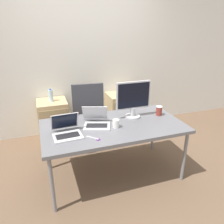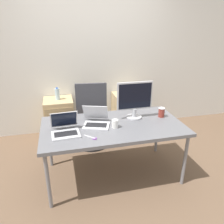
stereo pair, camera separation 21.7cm
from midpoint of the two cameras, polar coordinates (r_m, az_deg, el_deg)
name	(u,v)px [view 2 (the right image)]	position (r m, az deg, el deg)	size (l,w,h in m)	color
ground_plane	(113,174)	(3.03, 2.34, -15.84)	(14.00, 14.00, 0.00)	brown
wall_back	(92,59)	(3.90, -3.64, 13.73)	(10.00, 0.05, 2.60)	silver
desk	(113,128)	(2.67, 2.56, -4.26)	(1.70, 0.91, 0.72)	slate
office_chair	(92,122)	(3.45, -3.57, -2.72)	(0.56, 0.58, 1.10)	#232326
cabinet_left	(60,119)	(3.83, -11.94, -1.73)	(0.47, 0.48, 0.69)	tan
cabinet_right	(127,112)	(4.03, 5.41, -0.10)	(0.47, 0.48, 0.69)	tan
water_bottle	(57,94)	(3.68, -12.48, 4.60)	(0.07, 0.07, 0.21)	silver
laptop_left	(65,129)	(2.47, -9.67, -4.49)	(0.32, 0.34, 0.23)	silver
laptop_right	(96,121)	(2.64, -1.85, -2.38)	(0.36, 0.42, 0.22)	silver
monitor	(135,100)	(2.78, 8.17, 3.19)	(0.46, 0.20, 0.48)	#B7B7BC
mouse	(114,122)	(2.69, 2.94, -2.66)	(0.04, 0.06, 0.03)	silver
coffee_cup_white	(115,124)	(2.56, 3.20, -3.11)	(0.08, 0.08, 0.10)	white
coffee_cup_brown	(161,112)	(2.95, 14.86, -0.12)	(0.08, 0.08, 0.12)	maroon
scissors	(91,138)	(2.36, -2.80, -6.73)	(0.14, 0.14, 0.01)	#B2B2B7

